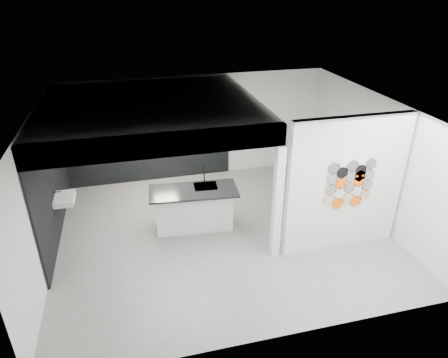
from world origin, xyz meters
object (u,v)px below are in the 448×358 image
stockpot (101,137)px  utensil_cup (126,136)px  kitchen_island (194,208)px  glass_bowl (202,129)px  wall_basin (65,199)px  bottle_dark (140,134)px  kettle (187,130)px  partition_panel (346,185)px  glass_vase (202,129)px

stockpot → utensil_cup: bearing=0.0°
kitchen_island → glass_bowl: (0.72, 2.52, 0.87)m
wall_basin → kitchen_island: 2.73m
glass_bowl → bottle_dark: bearing=180.0°
kettle → bottle_dark: 1.22m
partition_panel → utensil_cup: (-4.09, 3.87, -0.03)m
wall_basin → glass_vase: 4.01m
kitchen_island → wall_basin: bearing=175.3°
wall_basin → glass_bowl: size_ratio=4.01×
glass_bowl → stockpot: bearing=180.0°
stockpot → bottle_dark: (0.99, 0.00, -0.01)m
glass_vase → utensil_cup: bearing=180.0°
stockpot → kettle: (2.21, 0.00, 0.01)m
kitchen_island → glass_bowl: kitchen_island is taller
glass_vase → bottle_dark: size_ratio=0.85×
glass_bowl → glass_vase: size_ratio=1.19×
stockpot → kitchen_island: bearing=-52.8°
glass_bowl → bottle_dark: bottle_dark is taller
kettle → glass_vase: (0.42, 0.00, -0.02)m
partition_panel → kitchen_island: 3.23m
stockpot → glass_bowl: bearing=0.0°
kitchen_island → stockpot: (-1.91, 2.52, 0.89)m
partition_panel → stockpot: 6.09m
kitchen_island → kettle: kitchen_island is taller
partition_panel → kettle: size_ratio=14.04×
glass_vase → kettle: bearing=180.0°
glass_bowl → glass_vase: bearing=0.0°
glass_vase → partition_panel: bearing=-61.8°
kitchen_island → utensil_cup: size_ratio=20.64×
wall_basin → glass_vase: (3.39, 2.07, 0.53)m
wall_basin → utensil_cup: (1.37, 2.07, 0.52)m
wall_basin → glass_bowl: bearing=31.3°
glass_vase → utensil_cup: size_ratio=1.35×
kitchen_island → partition_panel: bearing=-20.8°
wall_basin → kitchen_island: (2.67, -0.45, -0.34)m
kitchen_island → utensil_cup: bearing=122.2°
kettle → kitchen_island: bearing=-91.9°
partition_panel → wall_basin: bearing=161.8°
wall_basin → bottle_dark: bearing=49.7°
partition_panel → kettle: partition_panel is taller
stockpot → glass_vase: stockpot is taller
wall_basin → kettle: 3.66m
partition_panel → kettle: bearing=122.8°
utensil_cup → stockpot: bearing=180.0°
wall_basin → kitchen_island: bearing=-9.7°
wall_basin → kettle: bearing=34.8°
utensil_cup → wall_basin: bearing=-123.6°
partition_panel → stockpot: size_ratio=14.48×
glass_bowl → utensil_cup: size_ratio=1.60×
partition_panel → kitchen_island: partition_panel is taller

